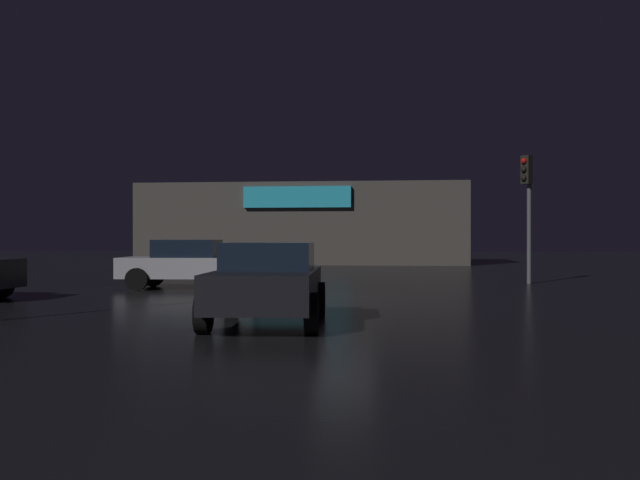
# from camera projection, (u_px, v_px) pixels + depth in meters

# --- Properties ---
(ground_plane) EXTENTS (120.00, 120.00, 0.00)m
(ground_plane) POSITION_uv_depth(u_px,v_px,m) (327.00, 298.00, 17.75)
(ground_plane) COLOR black
(store_building) EXTENTS (19.79, 6.82, 4.87)m
(store_building) POSITION_uv_depth(u_px,v_px,m) (304.00, 224.00, 42.35)
(store_building) COLOR #4C4742
(store_building) RESTS_ON ground
(traffic_signal_opposite) EXTENTS (0.42, 0.42, 4.44)m
(traffic_signal_opposite) POSITION_uv_depth(u_px,v_px,m) (528.00, 195.00, 23.32)
(traffic_signal_opposite) COLOR #595B60
(traffic_signal_opposite) RESTS_ON ground
(car_near) EXTENTS (4.34, 2.22, 1.53)m
(car_near) POSITION_uv_depth(u_px,v_px,m) (189.00, 263.00, 21.15)
(car_near) COLOR #B7B7BF
(car_near) RESTS_ON ground
(car_far) EXTENTS (2.19, 4.00, 1.50)m
(car_far) POSITION_uv_depth(u_px,v_px,m) (267.00, 282.00, 12.44)
(car_far) COLOR black
(car_far) RESTS_ON ground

